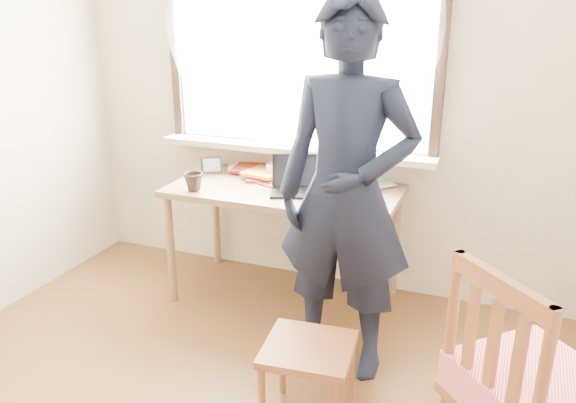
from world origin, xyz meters
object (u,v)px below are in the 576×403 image
at_px(mug_white, 275,171).
at_px(side_chair, 528,393).
at_px(work_chair, 308,358).
at_px(mug_dark, 194,182).
at_px(desk, 284,200).
at_px(laptop, 297,183).
at_px(person, 346,195).

relative_size(mug_white, side_chair, 0.12).
bearing_deg(work_chair, mug_dark, 142.03).
bearing_deg(mug_dark, mug_white, 49.33).
bearing_deg(desk, work_chair, -63.09).
distance_m(desk, mug_dark, 0.56).
distance_m(desk, mug_white, 0.25).
bearing_deg(side_chair, laptop, 137.36).
bearing_deg(mug_white, desk, -53.11).
relative_size(work_chair, side_chair, 0.41).
height_order(mug_dark, side_chair, side_chair).
distance_m(mug_dark, person, 1.08).
distance_m(desk, work_chair, 1.22).
bearing_deg(laptop, mug_white, 137.53).
bearing_deg(mug_dark, side_chair, -27.62).
distance_m(laptop, mug_white, 0.31).
relative_size(mug_dark, person, 0.06).
height_order(mug_white, mug_dark, mug_dark).
height_order(work_chair, person, person).
distance_m(desk, person, 0.81).
relative_size(mug_dark, side_chair, 0.11).
bearing_deg(side_chair, work_chair, 167.38).
height_order(desk, side_chair, side_chair).
height_order(desk, laptop, laptop).
distance_m(desk, laptop, 0.17).
xyz_separation_m(side_chair, person, (-0.86, 0.69, 0.41)).
bearing_deg(desk, mug_dark, -153.03).
xyz_separation_m(desk, person, (0.54, -0.54, 0.27)).
bearing_deg(side_chair, mug_white, 137.39).
distance_m(mug_white, side_chair, 2.09).
xyz_separation_m(desk, laptop, (0.10, -0.04, 0.13)).
bearing_deg(mug_white, side_chair, -42.61).
height_order(laptop, person, person).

